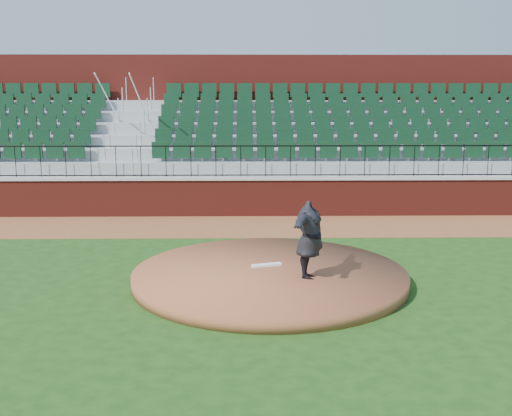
{
  "coord_description": "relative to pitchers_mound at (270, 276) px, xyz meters",
  "views": [
    {
      "loc": [
        -0.23,
        -12.56,
        3.98
      ],
      "look_at": [
        0.0,
        1.5,
        1.3
      ],
      "focal_mm": 42.38,
      "sensor_mm": 36.0,
      "label": 1
    }
  ],
  "objects": [
    {
      "name": "pitcher",
      "position": [
        0.78,
        -0.53,
        0.93
      ],
      "size": [
        1.05,
        2.05,
        1.61
      ],
      "primitive_type": "imported",
      "rotation": [
        0.0,
        0.0,
        1.3
      ],
      "color": "black",
      "rests_on": "pitchers_mound"
    },
    {
      "name": "field_wall",
      "position": [
        -0.27,
        7.13,
        0.47
      ],
      "size": [
        34.0,
        0.35,
        1.2
      ],
      "primitive_type": "cube",
      "color": "maroon",
      "rests_on": "ground"
    },
    {
      "name": "wall_railing",
      "position": [
        -0.27,
        7.13,
        1.67
      ],
      "size": [
        34.0,
        0.05,
        1.0
      ],
      "primitive_type": null,
      "color": "black",
      "rests_on": "wall_cap"
    },
    {
      "name": "pitching_rubber",
      "position": [
        -0.05,
        0.34,
        0.15
      ],
      "size": [
        0.68,
        0.35,
        0.04
      ],
      "primitive_type": "cube",
      "rotation": [
        0.0,
        0.0,
        0.3
      ],
      "color": "white",
      "rests_on": "pitchers_mound"
    },
    {
      "name": "warning_track",
      "position": [
        -0.27,
        5.53,
        -0.12
      ],
      "size": [
        34.0,
        3.2,
        0.01
      ],
      "primitive_type": "cube",
      "color": "brown",
      "rests_on": "ground"
    },
    {
      "name": "pitchers_mound",
      "position": [
        0.0,
        0.0,
        0.0
      ],
      "size": [
        5.85,
        5.85,
        0.25
      ],
      "primitive_type": "cylinder",
      "color": "brown",
      "rests_on": "ground"
    },
    {
      "name": "wall_cap",
      "position": [
        -0.27,
        7.13,
        1.12
      ],
      "size": [
        34.0,
        0.45,
        0.1
      ],
      "primitive_type": "cube",
      "color": "#B7B7B7",
      "rests_on": "field_wall"
    },
    {
      "name": "seating_stands",
      "position": [
        -0.27,
        9.86,
        2.18
      ],
      "size": [
        34.0,
        5.1,
        4.6
      ],
      "primitive_type": null,
      "color": "gray",
      "rests_on": "ground"
    },
    {
      "name": "ground",
      "position": [
        -0.27,
        0.13,
        -0.12
      ],
      "size": [
        90.0,
        90.0,
        0.0
      ],
      "primitive_type": "plane",
      "color": "#1B4112",
      "rests_on": "ground"
    },
    {
      "name": "concourse_wall",
      "position": [
        -0.27,
        12.66,
        2.62
      ],
      "size": [
        34.0,
        0.5,
        5.5
      ],
      "primitive_type": "cube",
      "color": "maroon",
      "rests_on": "ground"
    }
  ]
}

